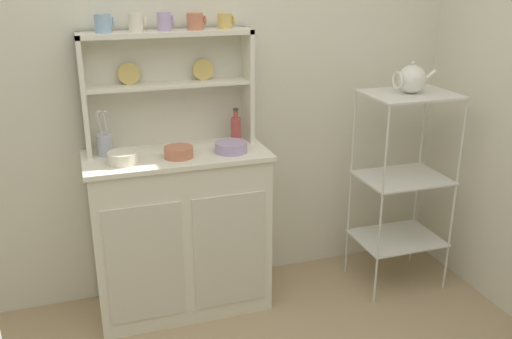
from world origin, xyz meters
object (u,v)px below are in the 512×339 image
(jam_bottle, at_px, (236,129))
(utensil_jar, at_px, (105,144))
(bowl_mixing_large, at_px, (123,157))
(porcelain_teapot, at_px, (412,79))
(bakers_rack, at_px, (403,170))
(cup_sky_0, at_px, (103,23))
(hutch_shelf_unit, at_px, (167,79))
(hutch_cabinet, at_px, (180,230))

(jam_bottle, bearing_deg, utensil_jar, -179.25)
(bowl_mixing_large, xyz_separation_m, porcelain_teapot, (1.54, -0.07, 0.30))
(bakers_rack, xyz_separation_m, cup_sky_0, (-1.57, 0.27, 0.83))
(bakers_rack, relative_size, porcelain_teapot, 4.76)
(cup_sky_0, bearing_deg, hutch_shelf_unit, 7.42)
(hutch_shelf_unit, height_order, bowl_mixing_large, hutch_shelf_unit)
(cup_sky_0, height_order, bowl_mixing_large, cup_sky_0)
(hutch_shelf_unit, bearing_deg, hutch_cabinet, -90.00)
(bowl_mixing_large, distance_m, jam_bottle, 0.64)
(bakers_rack, relative_size, jam_bottle, 6.13)
(hutch_shelf_unit, relative_size, cup_sky_0, 9.33)
(jam_bottle, bearing_deg, bowl_mixing_large, -165.54)
(bowl_mixing_large, height_order, porcelain_teapot, porcelain_teapot)
(porcelain_teapot, bearing_deg, bakers_rack, -0.00)
(hutch_cabinet, relative_size, bakers_rack, 0.81)
(hutch_shelf_unit, relative_size, jam_bottle, 4.63)
(hutch_shelf_unit, xyz_separation_m, cup_sky_0, (-0.30, -0.04, 0.29))
(hutch_cabinet, distance_m, bowl_mixing_large, 0.55)
(hutch_cabinet, relative_size, hutch_shelf_unit, 1.08)
(bowl_mixing_large, height_order, jam_bottle, jam_bottle)
(porcelain_teapot, bearing_deg, bowl_mixing_large, 177.38)
(utensil_jar, relative_size, porcelain_teapot, 0.98)
(bakers_rack, distance_m, porcelain_teapot, 0.52)
(cup_sky_0, distance_m, porcelain_teapot, 1.62)
(utensil_jar, xyz_separation_m, porcelain_teapot, (1.61, -0.22, 0.27))
(hutch_cabinet, distance_m, jam_bottle, 0.63)
(hutch_cabinet, xyz_separation_m, jam_bottle, (0.35, 0.09, 0.51))
(jam_bottle, bearing_deg, hutch_shelf_unit, 167.78)
(bowl_mixing_large, distance_m, porcelain_teapot, 1.57)
(bakers_rack, height_order, jam_bottle, bakers_rack)
(porcelain_teapot, bearing_deg, hutch_cabinet, 173.53)
(hutch_shelf_unit, distance_m, porcelain_teapot, 1.30)
(hutch_cabinet, bearing_deg, porcelain_teapot, -6.47)
(utensil_jar, bearing_deg, porcelain_teapot, -7.81)
(utensil_jar, bearing_deg, hutch_cabinet, -12.60)
(cup_sky_0, height_order, utensil_jar, cup_sky_0)
(jam_bottle, height_order, porcelain_teapot, porcelain_teapot)
(hutch_cabinet, xyz_separation_m, hutch_shelf_unit, (-0.00, 0.16, 0.79))
(hutch_shelf_unit, relative_size, bowl_mixing_large, 5.82)
(hutch_shelf_unit, bearing_deg, bakers_rack, -13.52)
(bakers_rack, distance_m, bowl_mixing_large, 1.56)
(porcelain_teapot, bearing_deg, jam_bottle, 165.97)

